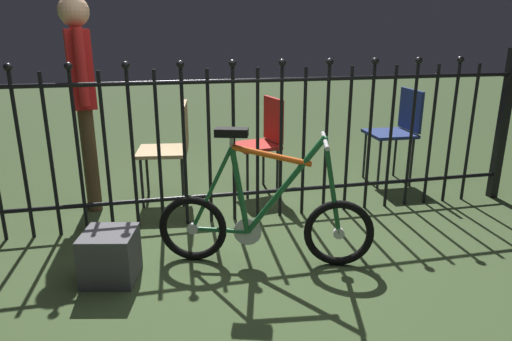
{
  "coord_description": "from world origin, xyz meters",
  "views": [
    {
      "loc": [
        -0.64,
        -2.67,
        1.47
      ],
      "look_at": [
        0.0,
        0.21,
        0.55
      ],
      "focal_mm": 32.49,
      "sensor_mm": 36.0,
      "label": 1
    }
  ],
  "objects_px": {
    "chair_tan": "(172,143)",
    "person_visitor": "(82,86)",
    "bicycle": "(265,220)",
    "chair_red": "(264,136)",
    "display_crate": "(110,256)",
    "chair_navy": "(398,126)"
  },
  "relations": [
    {
      "from": "chair_tan",
      "to": "person_visitor",
      "type": "xyz_separation_m",
      "value": [
        -0.68,
        -0.01,
        0.5
      ]
    },
    {
      "from": "bicycle",
      "to": "chair_red",
      "type": "relative_size",
      "value": 1.55
    },
    {
      "from": "chair_tan",
      "to": "display_crate",
      "type": "height_order",
      "value": "chair_tan"
    },
    {
      "from": "chair_tan",
      "to": "chair_red",
      "type": "distance_m",
      "value": 0.83
    },
    {
      "from": "chair_navy",
      "to": "display_crate",
      "type": "height_order",
      "value": "chair_navy"
    },
    {
      "from": "chair_tan",
      "to": "chair_red",
      "type": "relative_size",
      "value": 1.0
    },
    {
      "from": "person_visitor",
      "to": "display_crate",
      "type": "height_order",
      "value": "person_visitor"
    },
    {
      "from": "chair_red",
      "to": "person_visitor",
      "type": "relative_size",
      "value": 0.51
    },
    {
      "from": "chair_navy",
      "to": "chair_red",
      "type": "height_order",
      "value": "chair_navy"
    },
    {
      "from": "chair_red",
      "to": "bicycle",
      "type": "bearing_deg",
      "value": -103.3
    },
    {
      "from": "chair_tan",
      "to": "bicycle",
      "type": "bearing_deg",
      "value": -68.51
    },
    {
      "from": "chair_navy",
      "to": "chair_red",
      "type": "relative_size",
      "value": 1.05
    },
    {
      "from": "bicycle",
      "to": "chair_red",
      "type": "bearing_deg",
      "value": 76.7
    },
    {
      "from": "chair_tan",
      "to": "chair_red",
      "type": "xyz_separation_m",
      "value": [
        0.83,
        0.08,
        -0.0
      ]
    },
    {
      "from": "bicycle",
      "to": "chair_tan",
      "type": "bearing_deg",
      "value": 111.49
    },
    {
      "from": "bicycle",
      "to": "display_crate",
      "type": "bearing_deg",
      "value": 179.79
    },
    {
      "from": "bicycle",
      "to": "chair_navy",
      "type": "height_order",
      "value": "chair_navy"
    },
    {
      "from": "bicycle",
      "to": "person_visitor",
      "type": "bearing_deg",
      "value": 133.01
    },
    {
      "from": "display_crate",
      "to": "chair_navy",
      "type": "bearing_deg",
      "value": 27.04
    },
    {
      "from": "chair_tan",
      "to": "display_crate",
      "type": "xyz_separation_m",
      "value": [
        -0.45,
        -1.28,
        -0.37
      ]
    },
    {
      "from": "chair_navy",
      "to": "person_visitor",
      "type": "xyz_separation_m",
      "value": [
        -2.83,
        -0.06,
        0.46
      ]
    },
    {
      "from": "chair_tan",
      "to": "chair_navy",
      "type": "bearing_deg",
      "value": 1.37
    }
  ]
}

